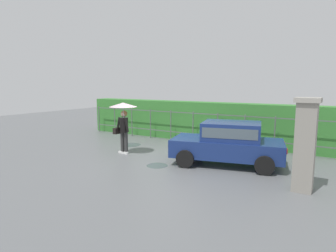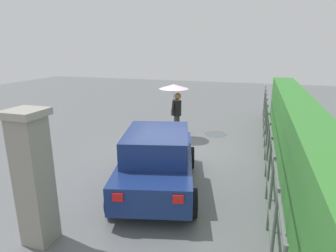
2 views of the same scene
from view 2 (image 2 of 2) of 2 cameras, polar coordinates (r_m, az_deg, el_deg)
ground_plane at (r=9.47m, az=0.18°, el=-5.32°), size 40.00×40.00×0.00m
car at (r=6.93m, az=-2.14°, el=-6.25°), size 3.99×2.55×1.48m
pedestrian at (r=10.69m, az=1.44°, el=5.64°), size 1.09×1.09×2.05m
gate_pillar at (r=5.43m, az=-25.24°, el=-9.25°), size 0.60×0.60×2.42m
fence_section at (r=9.10m, az=19.16°, el=-1.60°), size 12.24×0.05×1.50m
hedge_row at (r=9.14m, az=24.20°, el=-1.25°), size 13.19×0.90×1.90m
puddle_near at (r=9.44m, az=-6.24°, el=-5.48°), size 0.73×0.73×0.00m
puddle_far at (r=11.57m, az=9.47°, el=-1.61°), size 0.91×0.91×0.00m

